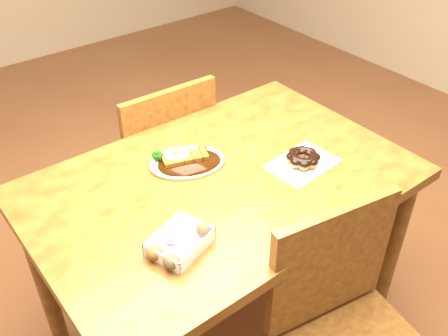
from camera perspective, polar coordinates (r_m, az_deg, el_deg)
ground at (r=2.12m, az=-0.19°, el=-17.46°), size 6.00×6.00×0.00m
table at (r=1.64m, az=-0.24°, el=-3.97°), size 1.20×0.80×0.75m
chair_far at (r=2.14m, az=-7.45°, el=0.68°), size 0.43×0.43×0.87m
katsu_curry_plate at (r=1.64m, az=-4.40°, el=0.84°), size 0.29×0.25×0.05m
donut_box at (r=1.34m, az=-5.12°, el=-8.50°), size 0.20×0.17×0.05m
pon_de_ring at (r=1.65m, az=9.02°, el=1.10°), size 0.24×0.18×0.04m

